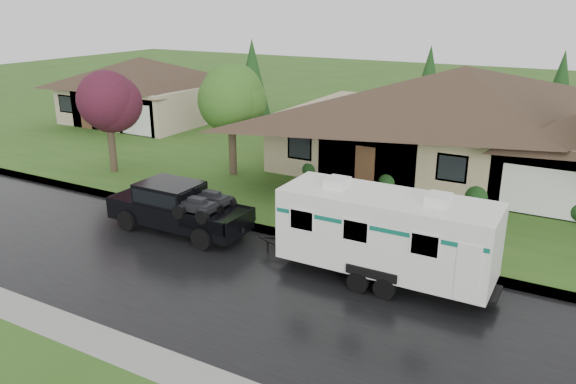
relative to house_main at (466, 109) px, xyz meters
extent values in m
plane|color=#30591B|center=(-2.29, -13.84, -3.59)|extent=(140.00, 140.00, 0.00)
cube|color=black|center=(-2.29, -15.84, -3.59)|extent=(140.00, 8.00, 0.01)
cube|color=gray|center=(-2.29, -11.59, -3.52)|extent=(140.00, 0.50, 0.15)
cube|color=#30591B|center=(-2.29, 1.16, -3.52)|extent=(140.00, 26.00, 0.15)
cube|color=tan|center=(-0.29, 0.16, -1.94)|extent=(18.00, 10.00, 3.00)
pyramid|color=#3C2D21|center=(-0.29, 0.16, 2.16)|extent=(19.44, 10.80, 2.60)
cube|color=tan|center=(5.11, -2.84, -2.09)|extent=(5.76, 4.00, 2.70)
cube|color=tan|center=(-24.29, 2.16, -2.04)|extent=(10.00, 8.00, 2.80)
pyramid|color=#3C2D21|center=(-24.29, 2.16, 1.36)|extent=(10.80, 8.64, 2.00)
cube|color=tan|center=(-21.29, 0.16, -2.18)|extent=(3.20, 4.00, 2.52)
cylinder|color=#382B1E|center=(-10.47, -6.02, -2.18)|extent=(0.40, 0.40, 2.52)
sphere|color=#3E7225|center=(-10.47, -6.02, 0.58)|extent=(3.48, 3.48, 3.48)
cylinder|color=#382B1E|center=(-16.41, -8.70, -2.30)|extent=(0.38, 0.38, 2.28)
sphere|color=#4E1829|center=(-16.41, -8.70, 0.20)|extent=(3.15, 3.15, 3.15)
sphere|color=#143814|center=(-6.59, -4.54, -2.94)|extent=(1.00, 1.00, 1.00)
sphere|color=#143814|center=(-2.39, -4.54, -2.94)|extent=(1.00, 1.00, 1.00)
sphere|color=#143814|center=(1.81, -4.54, -2.94)|extent=(1.00, 1.00, 1.00)
cube|color=black|center=(-8.15, -13.24, -2.82)|extent=(5.96, 1.99, 0.85)
cube|color=black|center=(-10.34, -13.24, -2.55)|extent=(1.59, 1.94, 0.35)
cube|color=black|center=(-8.55, -13.24, -2.05)|extent=(2.38, 1.87, 0.89)
cube|color=black|center=(-8.55, -13.24, -2.00)|extent=(2.19, 1.91, 0.55)
cube|color=black|center=(-6.26, -13.24, -2.62)|extent=(2.19, 1.89, 0.06)
cylinder|color=black|center=(-10.04, -14.21, -3.17)|extent=(0.83, 0.32, 0.83)
cylinder|color=black|center=(-10.04, -12.26, -3.17)|extent=(0.83, 0.32, 0.83)
cylinder|color=black|center=(-6.26, -14.21, -3.17)|extent=(0.83, 0.32, 0.83)
cylinder|color=black|center=(-6.26, -12.26, -3.17)|extent=(0.83, 0.32, 0.83)
cube|color=white|center=(0.55, -13.24, -1.83)|extent=(6.96, 2.38, 2.43)
cube|color=black|center=(0.55, -13.24, -3.19)|extent=(7.35, 1.19, 0.14)
cube|color=#0D5E4E|center=(0.55, -13.24, -1.29)|extent=(6.82, 2.40, 0.14)
cube|color=white|center=(-1.24, -13.24, -0.45)|extent=(0.70, 0.79, 0.32)
cube|color=white|center=(2.14, -13.24, -0.45)|extent=(0.70, 0.79, 0.32)
cylinder|color=black|center=(0.10, -14.41, -3.24)|extent=(0.70, 0.24, 0.70)
cylinder|color=black|center=(0.10, -12.06, -3.24)|extent=(0.70, 0.24, 0.70)
cylinder|color=black|center=(1.00, -14.41, -3.24)|extent=(0.70, 0.24, 0.70)
cylinder|color=black|center=(1.00, -12.06, -3.24)|extent=(0.70, 0.24, 0.70)
camera|label=1|loc=(5.97, -29.49, 5.26)|focal=35.00mm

